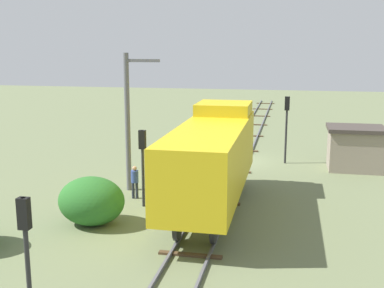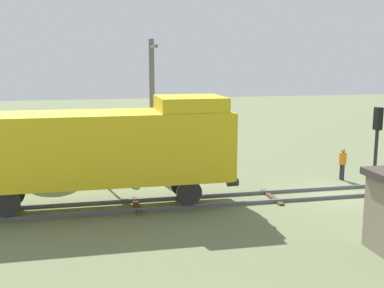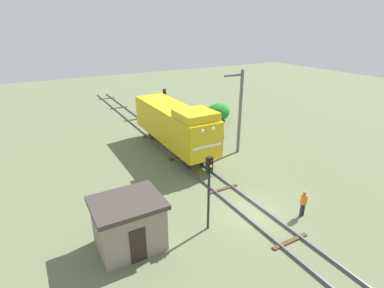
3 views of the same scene
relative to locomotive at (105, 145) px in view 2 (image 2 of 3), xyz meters
name	(u,v)px [view 2 (image 2 of 3)]	position (x,y,z in m)	size (l,w,h in m)	color
ground_plane	(334,194)	(0.00, -10.64, -2.77)	(112.20, 112.20, 0.00)	#66704C
railway_track	(334,193)	(0.00, -10.64, -2.70)	(2.40, 74.80, 0.16)	#595960
locomotive	(105,145)	(0.00, 0.00, 0.00)	(2.90, 11.60, 4.60)	gold
traffic_signal_near	(377,142)	(-3.20, -10.61, 0.31)	(0.32, 0.34, 4.46)	#262628
traffic_signal_mid	(106,136)	(3.40, -0.18, -0.14)	(0.32, 0.34, 3.76)	#262628
worker_near_track	(343,162)	(2.40, -12.40, -1.78)	(0.38, 0.38, 1.70)	#262B38
worker_by_signal	(128,164)	(4.20, -1.28, -1.78)	(0.38, 0.38, 1.70)	#262B38
catenary_mast	(152,106)	(4.93, -2.69, 1.14)	(1.94, 0.28, 7.34)	#595960
bush_mid	(50,163)	(4.88, 2.61, -1.71)	(2.93, 2.40, 2.13)	#286526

